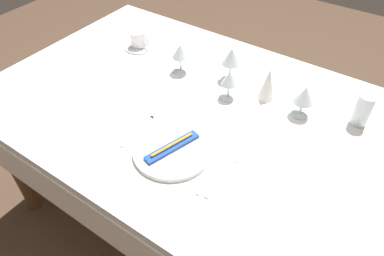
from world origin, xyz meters
The scene contains 15 objects.
ground_plane centered at (0.00, 0.00, 0.00)m, with size 6.00×6.00×0.00m, color #4C3828.
dining_table centered at (0.00, 0.00, 0.66)m, with size 1.80×1.11×0.74m.
dinner_plate centered at (0.02, -0.25, 0.75)m, with size 0.27×0.27×0.02m, color white.
toothbrush_package centered at (0.02, -0.25, 0.77)m, with size 0.10×0.21×0.02m.
fork_outer centered at (-0.14, -0.21, 0.74)m, with size 0.03×0.22×0.00m.
dinner_knife centered at (0.19, -0.24, 0.74)m, with size 0.02×0.24×0.00m.
spoon_soup centered at (0.22, -0.22, 0.74)m, with size 0.03×0.21×0.01m.
saucer_left centered at (-0.53, 0.22, 0.74)m, with size 0.14×0.14×0.01m, color white.
coffee_cup_left centered at (-0.53, 0.22, 0.79)m, with size 0.10×0.08×0.07m.
wine_glass_centre centered at (-0.24, 0.17, 0.84)m, with size 0.07×0.07×0.14m.
wine_glass_left centered at (-0.03, 0.24, 0.85)m, with size 0.08×0.08×0.15m.
wine_glass_right centered at (0.03, 0.12, 0.82)m, with size 0.07×0.07×0.12m.
wine_glass_far centered at (0.31, 0.19, 0.83)m, with size 0.08×0.08×0.13m.
drink_tumbler centered at (0.51, 0.27, 0.80)m, with size 0.06×0.06×0.13m.
napkin_folded centered at (0.16, 0.21, 0.81)m, with size 0.07×0.07×0.14m, color white.
Camera 1 is at (0.55, -0.90, 1.64)m, focal length 33.29 mm.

